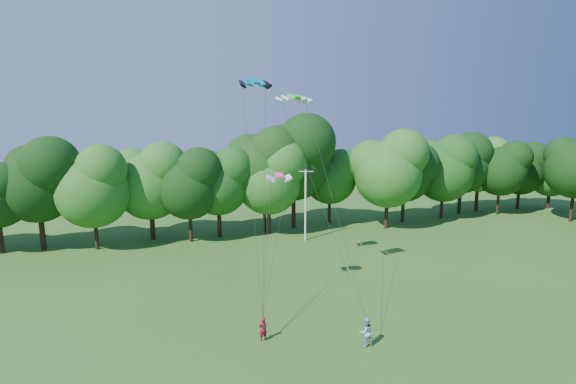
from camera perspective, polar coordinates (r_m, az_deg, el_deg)
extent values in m
cylinder|color=silver|center=(51.09, 2.23, -1.71)|extent=(0.21, 0.21, 8.22)
cube|color=silver|center=(50.42, 2.26, 2.63)|extent=(1.60, 0.56, 0.08)
imported|color=maroon|center=(30.44, -3.22, -16.99)|extent=(0.66, 0.51, 1.60)
imported|color=#A0B5DE|center=(30.14, 9.85, -17.09)|extent=(1.02, 0.83, 1.92)
cube|color=#046E8B|center=(37.03, -4.31, 13.93)|extent=(2.67, 1.55, 0.62)
cube|color=green|center=(34.99, 0.75, 12.06)|extent=(2.98, 1.93, 0.45)
cube|color=#FF46A3|center=(34.17, -1.14, 2.13)|extent=(1.99, 1.09, 0.32)
cylinder|color=#322313|center=(54.93, -3.00, -2.87)|extent=(0.44, 0.44, 4.47)
ellipsoid|color=#14340E|center=(53.90, -3.05, 3.24)|extent=(8.94, 8.94, 9.75)
cylinder|color=black|center=(72.01, 22.83, -0.78)|extent=(0.48, 0.48, 3.79)
ellipsoid|color=#2E671F|center=(71.29, 23.11, 3.16)|extent=(7.58, 7.58, 8.27)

